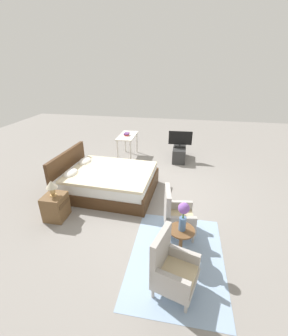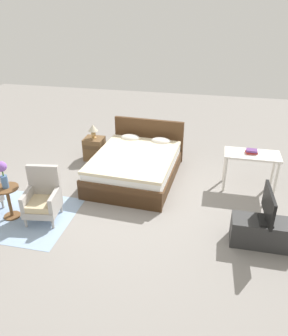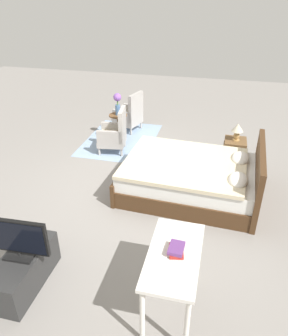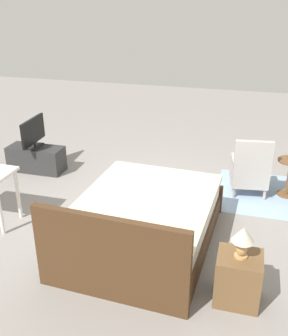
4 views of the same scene
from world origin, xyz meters
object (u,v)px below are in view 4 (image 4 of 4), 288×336
at_px(nightstand, 238,278).
at_px(bed, 143,224).
at_px(armchair_by_window_right, 250,171).
at_px(table_lamp, 243,238).
at_px(tv_flatscreen, 33,133).
at_px(tv_stand, 36,159).

bearing_deg(nightstand, bed, -29.70).
bearing_deg(armchair_by_window_right, bed, 55.26).
bearing_deg(table_lamp, armchair_by_window_right, -90.80).
distance_m(table_lamp, tv_flatscreen, 4.25).
xyz_separation_m(bed, tv_stand, (2.39, -1.66, -0.08)).
bearing_deg(armchair_by_window_right, tv_stand, 1.33).
distance_m(armchair_by_window_right, nightstand, 2.41).
distance_m(nightstand, tv_flatscreen, 4.28).
relative_size(table_lamp, tv_flatscreen, 0.45).
bearing_deg(tv_flatscreen, table_lamp, 146.85).
height_order(tv_stand, tv_flatscreen, tv_flatscreen).
xyz_separation_m(armchair_by_window_right, nightstand, (0.03, 2.41, -0.12)).
relative_size(bed, armchair_by_window_right, 2.46).
bearing_deg(bed, tv_stand, -34.76).
bearing_deg(table_lamp, tv_stand, -33.16).
height_order(bed, nightstand, bed).
xyz_separation_m(bed, armchair_by_window_right, (-1.21, -1.74, 0.08)).
xyz_separation_m(nightstand, tv_stand, (3.56, -2.33, -0.05)).
relative_size(nightstand, tv_flatscreen, 0.71).
bearing_deg(tv_flatscreen, bed, 145.27).
bearing_deg(bed, table_lamp, 150.27).
height_order(nightstand, tv_flatscreen, tv_flatscreen).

